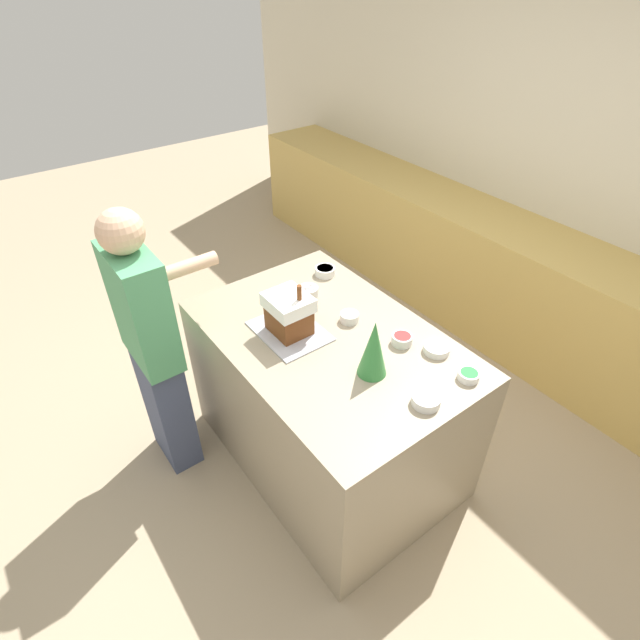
{
  "coord_description": "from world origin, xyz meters",
  "views": [
    {
      "loc": [
        1.53,
        -1.2,
        2.52
      ],
      "look_at": [
        -0.08,
        0.0,
        0.98
      ],
      "focal_mm": 28.0,
      "sensor_mm": 36.0,
      "label": 1
    }
  ],
  "objects": [
    {
      "name": "candy_bowl_far_right",
      "position": [
        -0.48,
        0.34,
        0.95
      ],
      "size": [
        0.12,
        0.12,
        0.05
      ],
      "color": "white",
      "rests_on": "kitchen_island"
    },
    {
      "name": "candy_bowl_front_corner",
      "position": [
        0.25,
        0.26,
        0.95
      ],
      "size": [
        0.1,
        0.1,
        0.05
      ],
      "color": "silver",
      "rests_on": "kitchen_island"
    },
    {
      "name": "ground_plane",
      "position": [
        0.0,
        0.0,
        0.0
      ],
      "size": [
        12.0,
        12.0,
        0.0
      ],
      "primitive_type": "plane",
      "color": "tan"
    },
    {
      "name": "candy_bowl_behind_tray",
      "position": [
        0.62,
        0.33,
        0.94
      ],
      "size": [
        0.1,
        0.1,
        0.04
      ],
      "color": "white",
      "rests_on": "kitchen_island"
    },
    {
      "name": "candy_bowl_far_left",
      "position": [
        -0.04,
        0.17,
        0.95
      ],
      "size": [
        0.1,
        0.1,
        0.05
      ],
      "color": "silver",
      "rests_on": "kitchen_island"
    },
    {
      "name": "baking_tray",
      "position": [
        -0.15,
        -0.14,
        0.92
      ],
      "size": [
        0.39,
        0.3,
        0.01
      ],
      "color": "#B2B2BC",
      "rests_on": "kitchen_island"
    },
    {
      "name": "back_cabinet_block",
      "position": [
        0.0,
        1.81,
        0.45
      ],
      "size": [
        6.0,
        0.6,
        0.9
      ],
      "color": "tan",
      "rests_on": "ground_plane"
    },
    {
      "name": "candy_bowl_beside_tree",
      "position": [
        0.61,
        0.06,
        0.94
      ],
      "size": [
        0.13,
        0.13,
        0.04
      ],
      "color": "white",
      "rests_on": "kitchen_island"
    },
    {
      "name": "candy_bowl_near_tray_left",
      "position": [
        -0.36,
        0.13,
        0.95
      ],
      "size": [
        0.11,
        0.11,
        0.05
      ],
      "color": "silver",
      "rests_on": "kitchen_island"
    },
    {
      "name": "gingerbread_house",
      "position": [
        -0.15,
        -0.14,
        1.04
      ],
      "size": [
        0.22,
        0.19,
        0.29
      ],
      "color": "brown",
      "rests_on": "baking_tray"
    },
    {
      "name": "kitchen_island",
      "position": [
        0.0,
        0.0,
        0.46
      ],
      "size": [
        1.47,
        0.98,
        0.92
      ],
      "color": "gray",
      "rests_on": "ground_plane"
    },
    {
      "name": "decorative_tree",
      "position": [
        0.32,
        -0.0,
        1.07
      ],
      "size": [
        0.14,
        0.14,
        0.29
      ],
      "color": "#33843D",
      "rests_on": "kitchen_island"
    },
    {
      "name": "candy_bowl_center_rear",
      "position": [
        0.4,
        0.35,
        0.94
      ],
      "size": [
        0.13,
        0.13,
        0.04
      ],
      "color": "white",
      "rests_on": "kitchen_island"
    },
    {
      "name": "person",
      "position": [
        -0.56,
        -0.72,
        0.83
      ],
      "size": [
        0.42,
        0.53,
        1.61
      ],
      "color": "#424C6B",
      "rests_on": "ground_plane"
    },
    {
      "name": "wall_back",
      "position": [
        0.0,
        2.13,
        1.3
      ],
      "size": [
        8.0,
        0.05,
        2.6
      ],
      "color": "beige",
      "rests_on": "ground_plane"
    }
  ]
}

